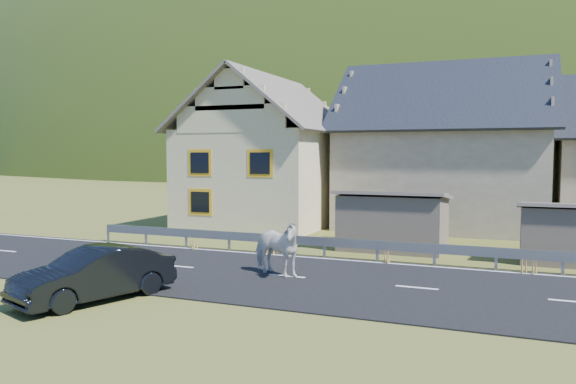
% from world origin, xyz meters
% --- Properties ---
extents(ground, '(160.00, 160.00, 0.00)m').
position_xyz_m(ground, '(0.00, 0.00, 0.00)').
color(ground, '#484C18').
rests_on(ground, ground).
extents(road, '(60.00, 7.00, 0.04)m').
position_xyz_m(road, '(0.00, 0.00, 0.02)').
color(road, black).
rests_on(road, ground).
extents(lane_markings, '(60.00, 6.60, 0.01)m').
position_xyz_m(lane_markings, '(0.00, 0.00, 0.04)').
color(lane_markings, silver).
rests_on(lane_markings, road).
extents(guardrail, '(28.10, 0.09, 0.75)m').
position_xyz_m(guardrail, '(-0.00, 3.68, 0.56)').
color(guardrail, '#93969B').
rests_on(guardrail, ground).
extents(shed_left, '(4.30, 3.30, 2.40)m').
position_xyz_m(shed_left, '(-2.00, 6.50, 1.10)').
color(shed_left, '#6D5F52').
rests_on(shed_left, ground).
extents(shed_right, '(3.80, 2.90, 2.20)m').
position_xyz_m(shed_right, '(4.50, 6.00, 1.00)').
color(shed_right, '#6D5F52').
rests_on(shed_right, ground).
extents(house_cream, '(7.80, 9.80, 8.30)m').
position_xyz_m(house_cream, '(-10.00, 12.00, 4.36)').
color(house_cream, beige).
rests_on(house_cream, ground).
extents(house_stone_a, '(10.80, 9.80, 8.90)m').
position_xyz_m(house_stone_a, '(-1.00, 15.00, 4.63)').
color(house_stone_a, tan).
rests_on(house_stone_a, ground).
extents(mountain, '(440.00, 280.00, 260.00)m').
position_xyz_m(mountain, '(5.00, 180.00, -20.00)').
color(mountain, '#1C380E').
rests_on(mountain, ground).
extents(conifer_patch, '(76.00, 50.00, 28.00)m').
position_xyz_m(conifer_patch, '(-55.00, 110.00, 6.00)').
color(conifer_patch, black).
rests_on(conifer_patch, ground).
extents(horse, '(1.64, 2.30, 1.77)m').
position_xyz_m(horse, '(-4.40, -0.02, 0.93)').
color(horse, silver).
rests_on(horse, road).
extents(car, '(2.79, 4.47, 1.39)m').
position_xyz_m(car, '(-7.66, -4.40, 0.70)').
color(car, black).
rests_on(car, ground).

